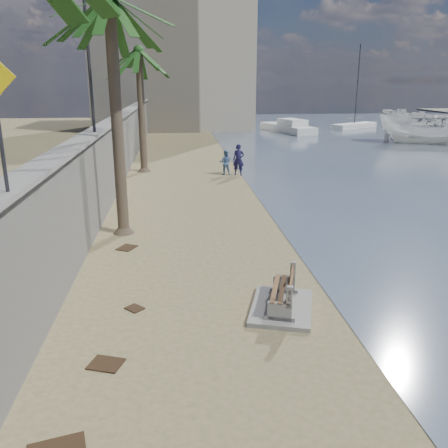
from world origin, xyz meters
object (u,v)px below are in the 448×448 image
bench_far (282,295)px  yacht_far (287,129)px  person_a (239,157)px  sailboat_west (354,126)px  palm_back (139,52)px  boat_cruiser (435,124)px  palm_mid (109,2)px  person_b (225,161)px

bench_far → yacht_far: yacht_far is taller
person_a → sailboat_west: bearing=69.5°
palm_back → yacht_far: 28.07m
boat_cruiser → yacht_far: boat_cruiser is taller
person_a → boat_cruiser: size_ratio=0.50×
palm_mid → boat_cruiser: size_ratio=2.08×
person_a → boat_cruiser: boat_cruiser is taller
person_a → bench_far: bearing=-82.1°
boat_cruiser → sailboat_west: 15.17m
palm_back → person_b: size_ratio=4.85×
bench_far → person_b: person_b is taller
person_b → sailboat_west: sailboat_west is taller
person_a → yacht_far: (8.80, 24.77, -0.73)m
palm_back → bench_far: bearing=-76.8°
person_a → sailboat_west: (17.84, 28.06, -0.75)m
palm_back → palm_mid: bearing=-90.1°
palm_back → yacht_far: (14.60, 22.99, -6.81)m
person_b → sailboat_west: 33.56m
bench_far → person_b: (0.44, 17.93, 0.45)m
palm_back → sailboat_west: sailboat_west is taller
boat_cruiser → sailboat_west: sailboat_west is taller
palm_mid → yacht_far: (14.62, 35.77, -7.67)m
yacht_far → sailboat_west: sailboat_west is taller
person_a → boat_cruiser: (19.68, 13.07, 0.69)m
person_a → yacht_far: person_a is taller
boat_cruiser → yacht_far: 16.03m
palm_mid → sailboat_west: sailboat_west is taller
palm_mid → person_a: bearing=62.1°
palm_mid → sailboat_west: bearing=58.8°
boat_cruiser → palm_back: bearing=140.9°
palm_mid → sailboat_west: 46.32m
bench_far → sailboat_west: sailboat_west is taller
bench_far → person_a: bearing=86.0°
person_a → person_b: person_a is taller
palm_mid → sailboat_west: (23.66, 39.07, -7.69)m
bench_far → person_b: bearing=88.6°
bench_far → person_a: (1.23, 17.77, 0.68)m
bench_far → sailboat_west: size_ratio=0.26×
palm_mid → boat_cruiser: palm_mid is taller
bench_far → sailboat_west: 49.65m
palm_mid → boat_cruiser: (25.50, 24.07, -6.25)m
person_b → yacht_far: size_ratio=0.19×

